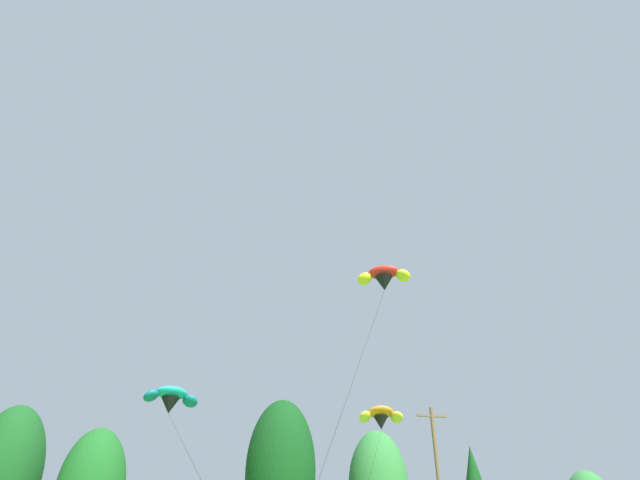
{
  "coord_description": "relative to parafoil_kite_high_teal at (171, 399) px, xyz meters",
  "views": [
    {
      "loc": [
        -3.26,
        4.72,
        2.37
      ],
      "look_at": [
        0.58,
        25.96,
        15.54
      ],
      "focal_mm": 29.8,
      "sensor_mm": 36.0,
      "label": 1
    }
  ],
  "objects": [
    {
      "name": "parafoil_kite_high_teal",
      "position": [
        0.0,
        0.0,
        0.0
      ],
      "size": [
        7.06,
        22.45,
        11.6
      ],
      "color": "teal"
    },
    {
      "name": "treeline_tree_c",
      "position": [
        -12.37,
        9.75,
        -3.81
      ],
      "size": [
        5.38,
        5.38,
        13.27
      ],
      "color": "#472D19",
      "rests_on": "ground_plane"
    },
    {
      "name": "parafoil_kite_far_red_yellow",
      "position": [
        12.81,
        -8.62,
        5.98
      ],
      "size": [
        9.36,
        13.66,
        17.54
      ],
      "color": "red"
    },
    {
      "name": "parafoil_kite_mid_orange",
      "position": [
        15.18,
        1.72,
        -0.18
      ],
      "size": [
        8.99,
        19.33,
        10.94
      ],
      "color": "orange"
    },
    {
      "name": "treeline_tree_e",
      "position": [
        8.62,
        9.02,
        -3.09
      ],
      "size": [
        5.71,
        5.71,
        14.46
      ],
      "color": "#472D19",
      "rests_on": "ground_plane"
    }
  ]
}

